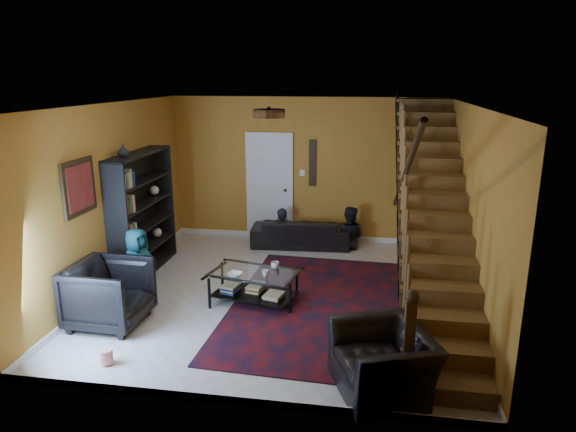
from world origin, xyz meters
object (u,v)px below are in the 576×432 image
(armchair_left, at_px, (109,294))
(bookshelf, at_px, (143,215))
(armchair_right, at_px, (383,361))
(coffee_table, at_px, (254,285))
(sofa, at_px, (301,232))

(armchair_left, bearing_deg, bookshelf, 12.65)
(bookshelf, bearing_deg, armchair_right, -36.38)
(bookshelf, distance_m, armchair_right, 4.85)
(armchair_right, xyz_separation_m, coffee_table, (-1.80, 1.91, -0.07))
(sofa, relative_size, coffee_table, 1.39)
(bookshelf, height_order, sofa, bookshelf)
(armchair_left, height_order, armchair_right, armchair_left)
(bookshelf, bearing_deg, sofa, 35.40)
(sofa, bearing_deg, armchair_left, 57.14)
(sofa, relative_size, armchair_right, 1.82)
(armchair_left, bearing_deg, coffee_table, -58.26)
(sofa, distance_m, armchair_left, 4.15)
(bookshelf, bearing_deg, coffee_table, -24.30)
(bookshelf, relative_size, armchair_right, 1.94)
(bookshelf, height_order, coffee_table, bookshelf)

